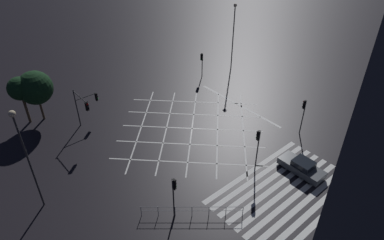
# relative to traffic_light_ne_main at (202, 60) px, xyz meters

# --- Properties ---
(ground_plane) EXTENTS (200.00, 200.00, 0.00)m
(ground_plane) POSITION_rel_traffic_light_ne_main_xyz_m (-8.97, -8.41, -2.46)
(ground_plane) COLOR black
(road_markings) EXTENTS (18.74, 25.52, 0.01)m
(road_markings) POSITION_rel_traffic_light_ne_main_xyz_m (-8.62, -16.91, -2.46)
(road_markings) COLOR silver
(road_markings) RESTS_ON ground_plane
(traffic_light_ne_main) EXTENTS (0.39, 0.36, 3.44)m
(traffic_light_ne_main) POSITION_rel_traffic_light_ne_main_xyz_m (0.00, 0.00, 0.00)
(traffic_light_ne_main) COLOR #2D2D30
(traffic_light_ne_main) RESTS_ON ground_plane
(traffic_light_median_south) EXTENTS (0.36, 0.39, 4.37)m
(traffic_light_median_south) POSITION_rel_traffic_light_ne_main_xyz_m (-8.79, -17.07, 0.65)
(traffic_light_median_south) COLOR #2D2D30
(traffic_light_median_south) RESTS_ON ground_plane
(traffic_light_se_cross) EXTENTS (0.36, 0.39, 4.03)m
(traffic_light_se_cross) POSITION_rel_traffic_light_ne_main_xyz_m (-0.87, -16.45, 0.42)
(traffic_light_se_cross) COLOR #2D2D30
(traffic_light_se_cross) RESTS_ON ground_plane
(traffic_light_sw_main) EXTENTS (0.39, 0.36, 3.90)m
(traffic_light_sw_main) POSITION_rel_traffic_light_ne_main_xyz_m (-17.73, -16.52, 0.33)
(traffic_light_sw_main) COLOR #2D2D30
(traffic_light_sw_main) RESTS_ON ground_plane
(traffic_light_nw_main) EXTENTS (2.63, 0.36, 3.30)m
(traffic_light_nw_main) POSITION_rel_traffic_light_ne_main_xyz_m (-16.42, 0.08, -0.04)
(traffic_light_nw_main) COLOR #2D2D30
(traffic_light_nw_main) RESTS_ON ground_plane
(traffic_light_nw_cross) EXTENTS (0.36, 3.25, 4.44)m
(traffic_light_nw_cross) POSITION_rel_traffic_light_ne_main_xyz_m (-17.85, -1.57, 0.83)
(traffic_light_nw_cross) COLOR #2D2D30
(traffic_light_nw_cross) RESTS_ON ground_plane
(street_lamp_east) EXTENTS (0.44, 0.44, 9.17)m
(street_lamp_east) POSITION_rel_traffic_light_ne_main_xyz_m (5.10, -0.72, 3.46)
(street_lamp_east) COLOR #2D2D30
(street_lamp_east) RESTS_ON ground_plane
(street_lamp_west) EXTENTS (0.50, 0.50, 9.22)m
(street_lamp_west) POSITION_rel_traffic_light_ne_main_xyz_m (-25.25, -8.61, 3.84)
(street_lamp_west) COLOR #2D2D30
(street_lamp_west) RESTS_ON ground_plane
(street_tree_near) EXTENTS (2.53, 2.53, 5.51)m
(street_tree_near) POSITION_rel_traffic_light_ne_main_xyz_m (-21.82, 4.32, 1.73)
(street_tree_near) COLOR brown
(street_tree_near) RESTS_ON ground_plane
(street_tree_far) EXTENTS (3.68, 3.68, 5.82)m
(street_tree_far) POSITION_rel_traffic_light_ne_main_xyz_m (-20.41, 3.94, 1.51)
(street_tree_far) COLOR brown
(street_tree_far) RESTS_ON ground_plane
(waiting_car) EXTENTS (1.71, 4.23, 1.32)m
(waiting_car) POSITION_rel_traffic_light_ne_main_xyz_m (-5.85, -20.13, -1.85)
(waiting_car) COLOR #474C51
(waiting_car) RESTS_ON ground_plane
(pedestrian_railing) EXTENTS (6.14, 5.30, 1.05)m
(pedestrian_railing) POSITION_rel_traffic_light_ne_main_xyz_m (-16.74, -17.44, -1.80)
(pedestrian_railing) COLOR gray
(pedestrian_railing) RESTS_ON ground_plane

